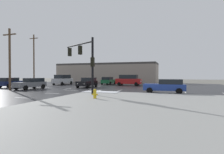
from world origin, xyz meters
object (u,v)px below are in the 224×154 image
object	(u,v)px
suv_red	(129,80)
utility_pole_far	(34,58)
sedan_green	(108,81)
fire_hydrant	(95,94)
utility_pole_mid	(10,58)
sedan_navy	(12,82)
sedan_grey	(31,83)
sedan_black	(88,82)
sedan_blue	(166,86)
traffic_signal_mast	(84,57)
suv_silver	(63,79)

from	to	relation	value
suv_red	utility_pole_far	size ratio (longest dim) A/B	0.45
sedan_green	suv_red	bearing A→B (deg)	-108.38
fire_hydrant	utility_pole_mid	xyz separation A→B (m)	(-14.63, 4.63, 3.80)
sedan_navy	utility_pole_mid	distance (m)	6.71
fire_hydrant	sedan_grey	size ratio (longest dim) A/B	0.17
fire_hydrant	sedan_black	bearing A→B (deg)	119.27
sedan_navy	sedan_blue	xyz separation A→B (m)	(24.08, -1.15, 0.00)
traffic_signal_mast	sedan_blue	bearing A→B (deg)	-122.83
traffic_signal_mast	sedan_navy	bearing A→B (deg)	9.81
sedan_grey	sedan_green	world-z (taller)	same
fire_hydrant	utility_pole_mid	bearing A→B (deg)	162.44
sedan_blue	utility_pole_far	distance (m)	30.37
sedan_green	sedan_black	bearing A→B (deg)	175.89
sedan_grey	sedan_green	distance (m)	15.83
sedan_blue	suv_silver	size ratio (longest dim) A/B	0.95
traffic_signal_mast	sedan_navy	distance (m)	17.35
utility_pole_far	sedan_blue	bearing A→B (deg)	-20.30
sedan_blue	suv_silver	bearing A→B (deg)	-30.11
traffic_signal_mast	suv_red	bearing A→B (deg)	-63.34
sedan_grey	utility_pole_mid	world-z (taller)	utility_pole_mid
traffic_signal_mast	suv_silver	distance (m)	20.21
sedan_navy	sedan_green	world-z (taller)	same
sedan_blue	utility_pole_mid	bearing A→B (deg)	5.05
fire_hydrant	suv_red	xyz separation A→B (m)	(-2.06, 19.94, 0.55)
traffic_signal_mast	fire_hydrant	world-z (taller)	traffic_signal_mast
sedan_black	utility_pole_far	size ratio (longest dim) A/B	0.42
sedan_black	sedan_blue	size ratio (longest dim) A/B	0.99
traffic_signal_mast	utility_pole_far	distance (m)	25.08
sedan_grey	suv_silver	distance (m)	11.54
sedan_blue	suv_silver	distance (m)	23.63
sedan_navy	utility_pole_far	bearing A→B (deg)	23.13
traffic_signal_mast	suv_silver	xyz separation A→B (m)	(-13.12, 15.11, -2.82)
traffic_signal_mast	fire_hydrant	size ratio (longest dim) A/B	7.08
sedan_grey	traffic_signal_mast	bearing A→B (deg)	75.03
sedan_navy	sedan_blue	distance (m)	24.11
sedan_blue	sedan_grey	bearing A→B (deg)	-1.44
utility_pole_mid	sedan_grey	bearing A→B (deg)	58.97
fire_hydrant	sedan_blue	distance (m)	9.13
sedan_navy	suv_silver	world-z (taller)	suv_silver
fire_hydrant	utility_pole_far	bearing A→B (deg)	142.01
suv_red	suv_silver	xyz separation A→B (m)	(-13.66, -1.73, 0.00)
sedan_black	suv_silver	size ratio (longest dim) A/B	0.94
sedan_navy	sedan_green	bearing A→B (deg)	-43.58
traffic_signal_mast	sedan_grey	distance (m)	11.71
fire_hydrant	utility_pole_mid	size ratio (longest dim) A/B	0.10
sedan_blue	sedan_grey	distance (m)	18.54
traffic_signal_mast	sedan_blue	size ratio (longest dim) A/B	1.22
suv_silver	utility_pole_mid	size ratio (longest dim) A/B	0.59
utility_pole_mid	traffic_signal_mast	bearing A→B (deg)	-7.23
sedan_black	utility_pole_mid	world-z (taller)	utility_pole_mid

